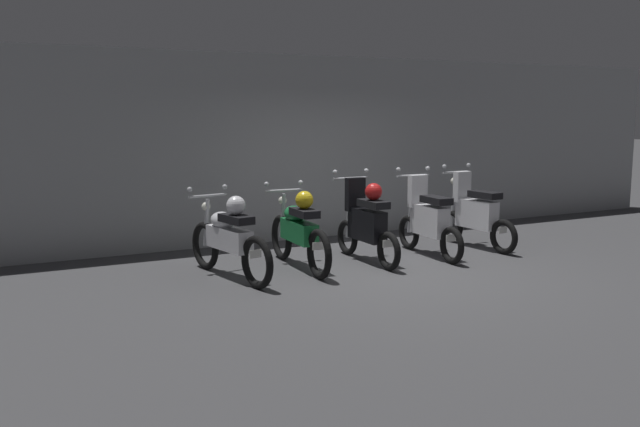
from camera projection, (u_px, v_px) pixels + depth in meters
ground_plane at (392, 272)px, 9.15m from camera, size 80.00×80.00×0.00m
back_wall at (300, 148)px, 11.43m from camera, size 16.00×0.30×3.03m
motorbike_slot_0 at (229, 238)px, 8.72m from camera, size 0.61×1.93×1.15m
motorbike_slot_1 at (299, 230)px, 9.26m from camera, size 0.59×1.95×1.15m
motorbike_slot_2 at (366, 222)px, 9.67m from camera, size 0.59×1.68×1.29m
motorbike_slot_3 at (428, 220)px, 10.09m from camera, size 0.59×1.68×1.29m
motorbike_slot_4 at (475, 214)px, 10.71m from camera, size 0.59×1.68×1.29m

